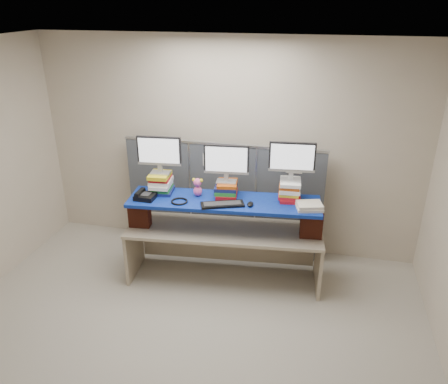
% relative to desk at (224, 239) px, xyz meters
% --- Properties ---
extents(room, '(5.00, 4.00, 2.80)m').
position_rel_desk_xyz_m(room, '(-0.17, -1.12, 0.85)').
color(room, beige).
rests_on(room, ground).
extents(cubicle_partition, '(2.60, 0.06, 1.53)m').
position_rel_desk_xyz_m(cubicle_partition, '(-0.17, 0.66, 0.21)').
color(cubicle_partition, '#3D4148').
rests_on(cubicle_partition, ground).
extents(desk, '(2.34, 0.89, 0.69)m').
position_rel_desk_xyz_m(desk, '(0.00, 0.00, 0.00)').
color(desk, tan).
rests_on(desk, ground).
extents(brick_pier_left, '(0.26, 0.16, 0.34)m').
position_rel_desk_xyz_m(brick_pier_left, '(-0.99, -0.15, 0.31)').
color(brick_pier_left, maroon).
rests_on(brick_pier_left, desk).
extents(brick_pier_right, '(0.26, 0.16, 0.34)m').
position_rel_desk_xyz_m(brick_pier_right, '(1.00, 0.05, 0.31)').
color(brick_pier_right, maroon).
rests_on(brick_pier_right, desk).
extents(blue_board, '(2.23, 0.76, 0.04)m').
position_rel_desk_xyz_m(blue_board, '(0.00, 0.00, 0.50)').
color(blue_board, navy).
rests_on(blue_board, brick_pier_left).
extents(book_stack_left, '(0.29, 0.32, 0.24)m').
position_rel_desk_xyz_m(book_stack_left, '(-0.77, 0.05, 0.63)').
color(book_stack_left, navy).
rests_on(book_stack_left, blue_board).
extents(book_stack_center, '(0.29, 0.33, 0.17)m').
position_rel_desk_xyz_m(book_stack_center, '(0.00, 0.12, 0.60)').
color(book_stack_center, red).
rests_on(book_stack_center, blue_board).
extents(book_stack_right, '(0.28, 0.33, 0.24)m').
position_rel_desk_xyz_m(book_stack_right, '(0.72, 0.19, 0.63)').
color(book_stack_right, red).
rests_on(book_stack_right, blue_board).
extents(monitor_left, '(0.51, 0.16, 0.44)m').
position_rel_desk_xyz_m(monitor_left, '(-0.77, 0.04, 1.01)').
color(monitor_left, '#B2B3B8').
rests_on(monitor_left, book_stack_left).
extents(monitor_center, '(0.51, 0.16, 0.44)m').
position_rel_desk_xyz_m(monitor_center, '(-0.00, 0.12, 0.94)').
color(monitor_center, '#B2B3B8').
rests_on(monitor_center, book_stack_center).
extents(monitor_right, '(0.51, 0.16, 0.44)m').
position_rel_desk_xyz_m(monitor_right, '(0.72, 0.19, 1.00)').
color(monitor_right, '#B2B3B8').
rests_on(monitor_right, book_stack_right).
extents(keyboard, '(0.50, 0.32, 0.03)m').
position_rel_desk_xyz_m(keyboard, '(0.02, -0.14, 0.53)').
color(keyboard, black).
rests_on(keyboard, blue_board).
extents(mouse, '(0.09, 0.13, 0.04)m').
position_rel_desk_xyz_m(mouse, '(0.32, -0.08, 0.53)').
color(mouse, black).
rests_on(mouse, blue_board).
extents(desk_phone, '(0.23, 0.21, 0.09)m').
position_rel_desk_xyz_m(desk_phone, '(-0.89, -0.17, 0.55)').
color(desk_phone, black).
rests_on(desk_phone, blue_board).
extents(headset, '(0.21, 0.21, 0.02)m').
position_rel_desk_xyz_m(headset, '(-0.48, -0.17, 0.53)').
color(headset, black).
rests_on(headset, blue_board).
extents(plush_toy, '(0.13, 0.10, 0.22)m').
position_rel_desk_xyz_m(plush_toy, '(-0.32, 0.04, 0.63)').
color(plush_toy, pink).
rests_on(plush_toy, blue_board).
extents(binder_stack, '(0.33, 0.29, 0.07)m').
position_rel_desk_xyz_m(binder_stack, '(0.96, -0.01, 0.55)').
color(binder_stack, beige).
rests_on(binder_stack, blue_board).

